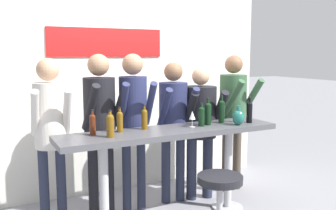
{
  "coord_description": "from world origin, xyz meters",
  "views": [
    {
      "loc": [
        -1.81,
        -3.45,
        1.82
      ],
      "look_at": [
        0.0,
        0.08,
        1.28
      ],
      "focal_mm": 40.0,
      "sensor_mm": 36.0,
      "label": 1
    }
  ],
  "objects_px": {
    "person_left": "(100,116)",
    "wine_bottle_7": "(202,115)",
    "person_far_left": "(50,122)",
    "wine_glass_0": "(192,116)",
    "tasting_table": "(171,145)",
    "wine_bottle_0": "(93,123)",
    "wine_bottle_6": "(110,124)",
    "person_right": "(233,107)",
    "wine_bottle_1": "(208,112)",
    "decorative_vase": "(238,117)",
    "wine_bottle_2": "(249,111)",
    "wine_bottle_4": "(222,110)",
    "person_center_left": "(133,113)",
    "wine_bottle_3": "(144,118)",
    "bar_stool": "(220,198)",
    "person_center": "(174,116)",
    "person_center_right": "(201,119)",
    "wine_bottle_5": "(120,120)"
  },
  "relations": [
    {
      "from": "tasting_table",
      "to": "wine_bottle_0",
      "type": "bearing_deg",
      "value": 173.03
    },
    {
      "from": "tasting_table",
      "to": "bar_stool",
      "type": "distance_m",
      "value": 0.77
    },
    {
      "from": "person_center",
      "to": "wine_bottle_5",
      "type": "distance_m",
      "value": 0.89
    },
    {
      "from": "wine_bottle_7",
      "to": "wine_glass_0",
      "type": "relative_size",
      "value": 1.47
    },
    {
      "from": "person_left",
      "to": "wine_bottle_7",
      "type": "relative_size",
      "value": 7.0
    },
    {
      "from": "wine_bottle_2",
      "to": "wine_bottle_7",
      "type": "relative_size",
      "value": 1.16
    },
    {
      "from": "person_right",
      "to": "wine_bottle_1",
      "type": "xyz_separation_m",
      "value": [
        -0.68,
        -0.44,
        0.04
      ]
    },
    {
      "from": "person_left",
      "to": "wine_bottle_2",
      "type": "bearing_deg",
      "value": -24.58
    },
    {
      "from": "tasting_table",
      "to": "wine_bottle_0",
      "type": "relative_size",
      "value": 9.59
    },
    {
      "from": "person_far_left",
      "to": "wine_glass_0",
      "type": "height_order",
      "value": "person_far_left"
    },
    {
      "from": "person_left",
      "to": "person_center_left",
      "type": "relative_size",
      "value": 1.0
    },
    {
      "from": "tasting_table",
      "to": "wine_bottle_5",
      "type": "bearing_deg",
      "value": 167.71
    },
    {
      "from": "person_left",
      "to": "wine_bottle_6",
      "type": "relative_size",
      "value": 6.86
    },
    {
      "from": "person_left",
      "to": "wine_bottle_5",
      "type": "height_order",
      "value": "person_left"
    },
    {
      "from": "person_center_left",
      "to": "wine_bottle_7",
      "type": "height_order",
      "value": "person_center_left"
    },
    {
      "from": "wine_bottle_5",
      "to": "person_left",
      "type": "bearing_deg",
      "value": 105.01
    },
    {
      "from": "person_far_left",
      "to": "wine_bottle_6",
      "type": "height_order",
      "value": "person_far_left"
    },
    {
      "from": "wine_bottle_4",
      "to": "wine_glass_0",
      "type": "height_order",
      "value": "wine_bottle_4"
    },
    {
      "from": "person_center_right",
      "to": "wine_bottle_7",
      "type": "xyz_separation_m",
      "value": [
        -0.25,
        -0.42,
        0.13
      ]
    },
    {
      "from": "person_left",
      "to": "person_center_left",
      "type": "distance_m",
      "value": 0.38
    },
    {
      "from": "wine_bottle_1",
      "to": "wine_bottle_5",
      "type": "height_order",
      "value": "wine_bottle_1"
    },
    {
      "from": "wine_bottle_2",
      "to": "wine_glass_0",
      "type": "distance_m",
      "value": 0.73
    },
    {
      "from": "decorative_vase",
      "to": "wine_bottle_1",
      "type": "bearing_deg",
      "value": 152.23
    },
    {
      "from": "tasting_table",
      "to": "wine_bottle_7",
      "type": "height_order",
      "value": "wine_bottle_7"
    },
    {
      "from": "wine_bottle_1",
      "to": "wine_bottle_6",
      "type": "distance_m",
      "value": 1.18
    },
    {
      "from": "person_center_left",
      "to": "wine_bottle_0",
      "type": "distance_m",
      "value": 0.66
    },
    {
      "from": "decorative_vase",
      "to": "wine_bottle_6",
      "type": "bearing_deg",
      "value": 177.77
    },
    {
      "from": "person_right",
      "to": "person_center_right",
      "type": "bearing_deg",
      "value": -179.86
    },
    {
      "from": "bar_stool",
      "to": "person_far_left",
      "type": "bearing_deg",
      "value": 141.06
    },
    {
      "from": "tasting_table",
      "to": "wine_bottle_0",
      "type": "xyz_separation_m",
      "value": [
        -0.82,
        0.1,
        0.28
      ]
    },
    {
      "from": "person_far_left",
      "to": "person_center_right",
      "type": "xyz_separation_m",
      "value": [
        1.79,
        -0.06,
        -0.1
      ]
    },
    {
      "from": "bar_stool",
      "to": "wine_bottle_5",
      "type": "height_order",
      "value": "wine_bottle_5"
    },
    {
      "from": "wine_glass_0",
      "to": "decorative_vase",
      "type": "distance_m",
      "value": 0.54
    },
    {
      "from": "person_center_right",
      "to": "wine_bottle_1",
      "type": "relative_size",
      "value": 5.39
    },
    {
      "from": "wine_bottle_0",
      "to": "tasting_table",
      "type": "bearing_deg",
      "value": -6.97
    },
    {
      "from": "person_left",
      "to": "person_center_right",
      "type": "xyz_separation_m",
      "value": [
        1.25,
        -0.06,
        -0.12
      ]
    },
    {
      "from": "wine_bottle_6",
      "to": "wine_bottle_1",
      "type": "bearing_deg",
      "value": 4.93
    },
    {
      "from": "person_far_left",
      "to": "wine_bottle_4",
      "type": "height_order",
      "value": "person_far_left"
    },
    {
      "from": "person_center",
      "to": "person_center_right",
      "type": "relative_size",
      "value": 1.04
    },
    {
      "from": "person_far_left",
      "to": "person_center_right",
      "type": "bearing_deg",
      "value": 2.37
    },
    {
      "from": "bar_stool",
      "to": "wine_bottle_2",
      "type": "relative_size",
      "value": 2.22
    },
    {
      "from": "person_center_right",
      "to": "wine_bottle_0",
      "type": "xyz_separation_m",
      "value": [
        -1.44,
        -0.31,
        0.12
      ]
    },
    {
      "from": "person_center_left",
      "to": "bar_stool",
      "type": "bearing_deg",
      "value": -58.7
    },
    {
      "from": "wine_bottle_7",
      "to": "person_left",
      "type": "bearing_deg",
      "value": 154.39
    },
    {
      "from": "tasting_table",
      "to": "wine_bottle_1",
      "type": "height_order",
      "value": "wine_bottle_1"
    },
    {
      "from": "wine_bottle_1",
      "to": "decorative_vase",
      "type": "xyz_separation_m",
      "value": [
        0.3,
        -0.16,
        -0.05
      ]
    },
    {
      "from": "person_right",
      "to": "wine_bottle_4",
      "type": "distance_m",
      "value": 0.62
    },
    {
      "from": "wine_bottle_0",
      "to": "wine_bottle_3",
      "type": "distance_m",
      "value": 0.57
    },
    {
      "from": "bar_stool",
      "to": "person_far_left",
      "type": "height_order",
      "value": "person_far_left"
    },
    {
      "from": "wine_bottle_0",
      "to": "wine_bottle_6",
      "type": "height_order",
      "value": "wine_bottle_6"
    }
  ]
}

